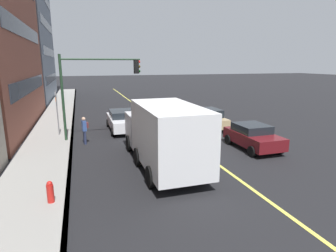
{
  "coord_description": "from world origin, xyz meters",
  "views": [
    {
      "loc": [
        -15.33,
        6.31,
        4.92
      ],
      "look_at": [
        0.13,
        1.4,
        1.24
      ],
      "focal_mm": 29.76,
      "sensor_mm": 36.0,
      "label": 1
    }
  ],
  "objects_px": {
    "car_white": "(123,120)",
    "pedestrian_with_backpack": "(85,128)",
    "car_tan": "(207,118)",
    "street_sign_post": "(57,110)",
    "truck_white": "(164,134)",
    "car_maroon": "(253,136)",
    "traffic_light_mast": "(95,81)",
    "fire_hydrant": "(50,194)"
  },
  "relations": [
    {
      "from": "fire_hydrant",
      "to": "pedestrian_with_backpack",
      "type": "bearing_deg",
      "value": -10.0
    },
    {
      "from": "car_white",
      "to": "street_sign_post",
      "type": "distance_m",
      "value": 4.59
    },
    {
      "from": "car_tan",
      "to": "street_sign_post",
      "type": "xyz_separation_m",
      "value": [
        0.78,
        10.68,
        1.05
      ]
    },
    {
      "from": "truck_white",
      "to": "fire_hydrant",
      "type": "relative_size",
      "value": 7.8
    },
    {
      "from": "car_maroon",
      "to": "traffic_light_mast",
      "type": "distance_m",
      "value": 10.21
    },
    {
      "from": "car_white",
      "to": "fire_hydrant",
      "type": "bearing_deg",
      "value": 158.68
    },
    {
      "from": "car_tan",
      "to": "street_sign_post",
      "type": "relative_size",
      "value": 1.22
    },
    {
      "from": "car_tan",
      "to": "pedestrian_with_backpack",
      "type": "xyz_separation_m",
      "value": [
        -1.49,
        9.03,
        0.21
      ]
    },
    {
      "from": "pedestrian_with_backpack",
      "to": "traffic_light_mast",
      "type": "distance_m",
      "value": 3.01
    },
    {
      "from": "car_tan",
      "to": "street_sign_post",
      "type": "distance_m",
      "value": 10.76
    },
    {
      "from": "traffic_light_mast",
      "to": "fire_hydrant",
      "type": "distance_m",
      "value": 9.31
    },
    {
      "from": "truck_white",
      "to": "fire_hydrant",
      "type": "height_order",
      "value": "truck_white"
    },
    {
      "from": "car_maroon",
      "to": "traffic_light_mast",
      "type": "bearing_deg",
      "value": 61.02
    },
    {
      "from": "traffic_light_mast",
      "to": "street_sign_post",
      "type": "xyz_separation_m",
      "value": [
        1.51,
        2.47,
        -1.95
      ]
    },
    {
      "from": "car_white",
      "to": "traffic_light_mast",
      "type": "xyz_separation_m",
      "value": [
        -2.12,
        1.95,
        3.01
      ]
    },
    {
      "from": "traffic_light_mast",
      "to": "car_maroon",
      "type": "bearing_deg",
      "value": -118.98
    },
    {
      "from": "car_white",
      "to": "traffic_light_mast",
      "type": "height_order",
      "value": "traffic_light_mast"
    },
    {
      "from": "traffic_light_mast",
      "to": "street_sign_post",
      "type": "distance_m",
      "value": 3.49
    },
    {
      "from": "car_white",
      "to": "street_sign_post",
      "type": "relative_size",
      "value": 1.47
    },
    {
      "from": "pedestrian_with_backpack",
      "to": "traffic_light_mast",
      "type": "bearing_deg",
      "value": -46.77
    },
    {
      "from": "truck_white",
      "to": "traffic_light_mast",
      "type": "relative_size",
      "value": 1.35
    },
    {
      "from": "car_white",
      "to": "car_maroon",
      "type": "bearing_deg",
      "value": -136.18
    },
    {
      "from": "truck_white",
      "to": "traffic_light_mast",
      "type": "height_order",
      "value": "traffic_light_mast"
    },
    {
      "from": "fire_hydrant",
      "to": "car_white",
      "type": "bearing_deg",
      "value": -21.32
    },
    {
      "from": "street_sign_post",
      "to": "car_tan",
      "type": "bearing_deg",
      "value": -94.18
    },
    {
      "from": "truck_white",
      "to": "car_white",
      "type": "bearing_deg",
      "value": 5.45
    },
    {
      "from": "car_white",
      "to": "fire_hydrant",
      "type": "height_order",
      "value": "car_white"
    },
    {
      "from": "car_tan",
      "to": "pedestrian_with_backpack",
      "type": "bearing_deg",
      "value": 99.39
    },
    {
      "from": "truck_white",
      "to": "car_tan",
      "type": "bearing_deg",
      "value": -39.37
    },
    {
      "from": "traffic_light_mast",
      "to": "fire_hydrant",
      "type": "relative_size",
      "value": 5.79
    },
    {
      "from": "pedestrian_with_backpack",
      "to": "truck_white",
      "type": "bearing_deg",
      "value": -145.75
    },
    {
      "from": "truck_white",
      "to": "fire_hydrant",
      "type": "xyz_separation_m",
      "value": [
        -2.46,
        4.89,
        -1.18
      ]
    },
    {
      "from": "truck_white",
      "to": "traffic_light_mast",
      "type": "distance_m",
      "value": 6.9
    },
    {
      "from": "pedestrian_with_backpack",
      "to": "fire_hydrant",
      "type": "relative_size",
      "value": 1.81
    },
    {
      "from": "car_maroon",
      "to": "traffic_light_mast",
      "type": "relative_size",
      "value": 0.7
    },
    {
      "from": "car_tan",
      "to": "truck_white",
      "type": "xyz_separation_m",
      "value": [
        -6.69,
        5.49,
        0.85
      ]
    },
    {
      "from": "car_maroon",
      "to": "pedestrian_with_backpack",
      "type": "bearing_deg",
      "value": 67.04
    },
    {
      "from": "car_white",
      "to": "pedestrian_with_backpack",
      "type": "distance_m",
      "value": 4.01
    },
    {
      "from": "car_maroon",
      "to": "street_sign_post",
      "type": "bearing_deg",
      "value": 60.46
    },
    {
      "from": "car_maroon",
      "to": "truck_white",
      "type": "bearing_deg",
      "value": 102.08
    },
    {
      "from": "truck_white",
      "to": "pedestrian_with_backpack",
      "type": "xyz_separation_m",
      "value": [
        5.2,
        3.54,
        -0.65
      ]
    },
    {
      "from": "car_white",
      "to": "car_tan",
      "type": "xyz_separation_m",
      "value": [
        -1.4,
        -6.26,
        0.01
      ]
    }
  ]
}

